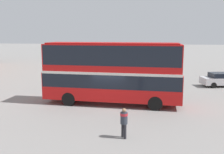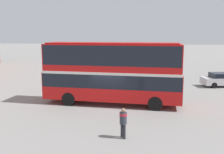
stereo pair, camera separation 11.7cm
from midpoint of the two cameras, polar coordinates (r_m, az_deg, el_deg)
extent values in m
plane|color=gray|center=(20.49, -0.36, -6.36)|extent=(240.00, 240.00, 0.00)
cube|color=red|center=(20.74, 0.16, -1.85)|extent=(10.85, 2.93, 2.13)
cube|color=red|center=(20.42, 0.16, 4.12)|extent=(10.68, 2.85, 2.20)
cube|color=black|center=(20.65, 0.16, -0.54)|extent=(10.74, 2.95, 1.05)
cube|color=black|center=(20.40, 0.16, 4.87)|extent=(10.52, 2.87, 1.50)
cube|color=silver|center=(20.55, 0.16, 1.15)|extent=(10.74, 2.95, 0.20)
cube|color=#A91111|center=(20.35, 0.17, 7.35)|extent=(10.19, 2.65, 0.10)
cylinder|color=black|center=(21.66, 9.73, -4.17)|extent=(1.08, 0.34, 1.07)
cylinder|color=black|center=(19.50, 9.53, -5.69)|extent=(1.08, 0.34, 1.07)
cylinder|color=black|center=(22.82, -7.28, -3.42)|extent=(1.08, 0.34, 1.07)
cylinder|color=black|center=(20.78, -9.24, -4.74)|extent=(1.08, 0.34, 1.07)
cylinder|color=#232328|center=(14.30, 2.93, -11.80)|extent=(0.15, 0.15, 0.80)
cylinder|color=#232328|center=(14.50, 2.42, -11.48)|extent=(0.15, 0.15, 0.80)
cylinder|color=#2D333D|center=(14.16, 2.70, -8.92)|extent=(0.54, 0.54, 0.64)
cylinder|color=#B2232D|center=(14.10, 2.70, -8.13)|extent=(0.57, 0.57, 0.14)
sphere|color=#936B4C|center=(14.03, 2.71, -7.24)|extent=(0.22, 0.22, 0.22)
cube|color=silver|center=(30.29, 23.14, -0.75)|extent=(4.69, 2.78, 0.72)
cube|color=black|center=(30.11, 22.91, 0.37)|extent=(2.59, 2.13, 0.48)
cylinder|color=black|center=(30.51, 20.11, -1.10)|extent=(0.64, 0.35, 0.61)
cylinder|color=black|center=(29.00, 21.43, -1.70)|extent=(0.64, 0.35, 0.61)
camera|label=1|loc=(0.06, -89.84, 0.03)|focal=42.00mm
camera|label=2|loc=(0.06, 90.16, -0.03)|focal=42.00mm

